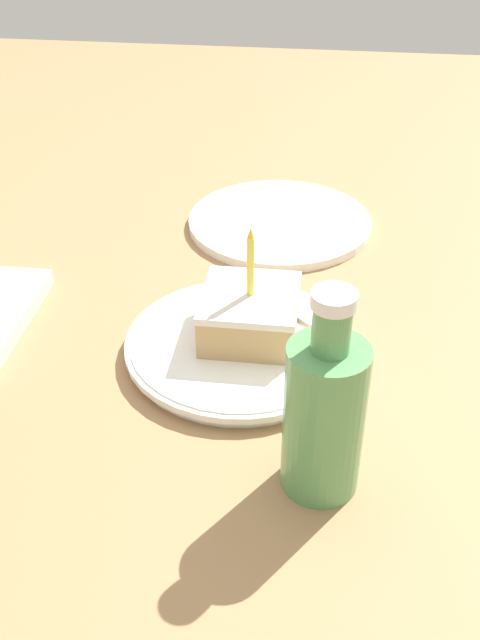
{
  "coord_description": "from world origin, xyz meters",
  "views": [
    {
      "loc": [
        0.67,
        0.11,
        0.5
      ],
      "look_at": [
        0.02,
        0.02,
        0.04
      ],
      "focal_mm": 42.0,
      "sensor_mm": 36.0,
      "label": 1
    }
  ],
  "objects_px": {
    "cake_slice": "(250,313)",
    "side_plate": "(280,222)",
    "bottle": "(324,413)",
    "fork": "(282,307)",
    "plate": "(240,345)"
  },
  "relations": [
    {
      "from": "cake_slice",
      "to": "fork",
      "type": "relative_size",
      "value": 0.92
    },
    {
      "from": "fork",
      "to": "side_plate",
      "type": "distance_m",
      "value": 0.24
    },
    {
      "from": "fork",
      "to": "cake_slice",
      "type": "bearing_deg",
      "value": -30.65
    },
    {
      "from": "plate",
      "to": "fork",
      "type": "relative_size",
      "value": 1.77
    },
    {
      "from": "fork",
      "to": "bottle",
      "type": "xyz_separation_m",
      "value": [
        0.24,
        0.05,
        0.06
      ]
    },
    {
      "from": "cake_slice",
      "to": "side_plate",
      "type": "xyz_separation_m",
      "value": [
        -0.29,
        0.01,
        -0.04
      ]
    },
    {
      "from": "plate",
      "to": "bottle",
      "type": "height_order",
      "value": "bottle"
    },
    {
      "from": "plate",
      "to": "side_plate",
      "type": "relative_size",
      "value": 0.97
    },
    {
      "from": "bottle",
      "to": "cake_slice",
      "type": "bearing_deg",
      "value": -155.87
    },
    {
      "from": "fork",
      "to": "side_plate",
      "type": "height_order",
      "value": "fork"
    },
    {
      "from": "cake_slice",
      "to": "bottle",
      "type": "height_order",
      "value": "bottle"
    },
    {
      "from": "cake_slice",
      "to": "fork",
      "type": "distance_m",
      "value": 0.07
    },
    {
      "from": "side_plate",
      "to": "cake_slice",
      "type": "bearing_deg",
      "value": -1.71
    },
    {
      "from": "plate",
      "to": "bottle",
      "type": "bearing_deg",
      "value": 28.03
    },
    {
      "from": "bottle",
      "to": "side_plate",
      "type": "height_order",
      "value": "bottle"
    }
  ]
}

